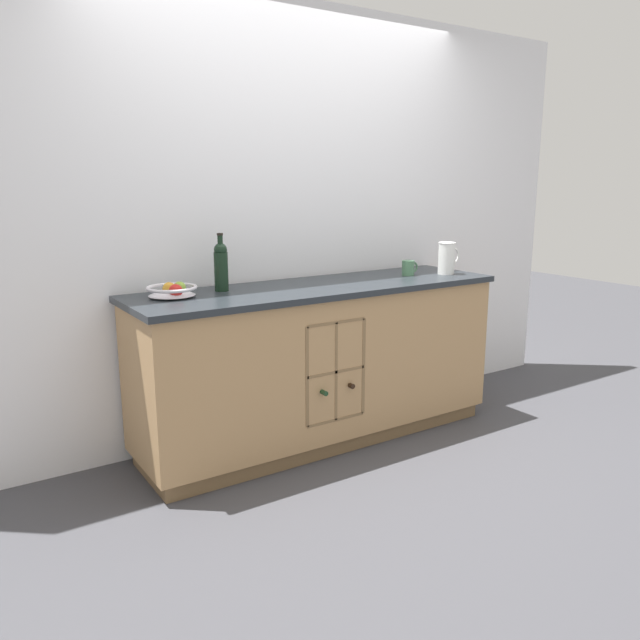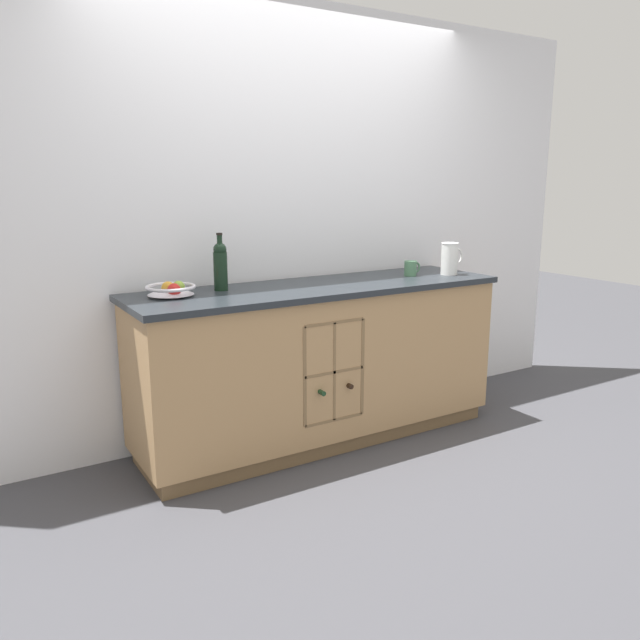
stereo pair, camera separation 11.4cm
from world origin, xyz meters
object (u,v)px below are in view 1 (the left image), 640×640
fruit_bowl (172,290)px  standing_wine_bottle (221,265)px  ceramic_mug (409,268)px  white_pitcher (447,257)px

fruit_bowl → standing_wine_bottle: size_ratio=0.83×
standing_wine_bottle → ceramic_mug: bearing=-5.8°
white_pitcher → standing_wine_bottle: size_ratio=0.65×
fruit_bowl → standing_wine_bottle: 0.31m
fruit_bowl → white_pitcher: (1.76, -0.18, 0.07)m
ceramic_mug → standing_wine_bottle: 1.24m
white_pitcher → standing_wine_bottle: (-1.47, 0.21, 0.03)m
fruit_bowl → white_pitcher: 1.77m
white_pitcher → ceramic_mug: bearing=160.3°
white_pitcher → standing_wine_bottle: standing_wine_bottle is taller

